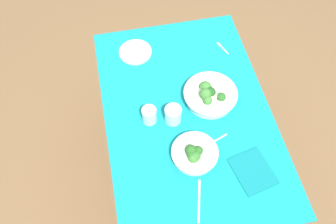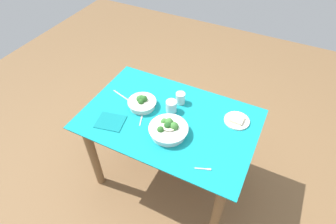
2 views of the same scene
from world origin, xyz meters
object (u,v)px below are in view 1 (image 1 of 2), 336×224
(broccoli_bowl_near, at_px, (210,95))
(fork_by_far_bowl, at_px, (218,139))
(broccoli_bowl_far, at_px, (194,154))
(fork_by_near_bowl, at_px, (222,48))
(water_glass_center, at_px, (173,115))
(bread_side_plate, at_px, (135,52))
(napkin_folded_upper, at_px, (253,171))
(table_knife_left, at_px, (199,201))
(water_glass_side, at_px, (149,115))

(broccoli_bowl_near, distance_m, fork_by_far_bowl, 0.24)
(broccoli_bowl_far, height_order, fork_by_far_bowl, broccoli_bowl_far)
(broccoli_bowl_far, distance_m, fork_by_near_bowl, 0.71)
(water_glass_center, height_order, fork_by_near_bowl, water_glass_center)
(water_glass_center, bearing_deg, bread_side_plate, 13.81)
(napkin_folded_upper, bearing_deg, broccoli_bowl_far, 63.88)
(bread_side_plate, height_order, table_knife_left, bread_side_plate)
(napkin_folded_upper, bearing_deg, water_glass_center, 41.19)
(table_knife_left, bearing_deg, fork_by_near_bowl, 173.07)
(water_glass_side, relative_size, table_knife_left, 0.47)
(bread_side_plate, distance_m, fork_by_near_bowl, 0.49)
(broccoli_bowl_far, xyz_separation_m, bread_side_plate, (0.69, 0.17, -0.02))
(water_glass_center, bearing_deg, water_glass_side, 79.59)
(water_glass_center, relative_size, fork_by_near_bowl, 0.93)
(fork_by_near_bowl, relative_size, table_knife_left, 0.51)
(broccoli_bowl_near, relative_size, water_glass_center, 2.94)
(bread_side_plate, bearing_deg, fork_by_near_bowl, -97.55)
(napkin_folded_upper, bearing_deg, fork_by_near_bowl, -5.58)
(bread_side_plate, bearing_deg, table_knife_left, -171.08)
(broccoli_bowl_far, bearing_deg, water_glass_center, 13.42)
(broccoli_bowl_far, bearing_deg, broccoli_bowl_near, -27.16)
(bread_side_plate, height_order, water_glass_side, water_glass_side)
(water_glass_side, bearing_deg, water_glass_center, -100.41)
(water_glass_center, bearing_deg, broccoli_bowl_near, -68.95)
(broccoli_bowl_far, height_order, water_glass_side, same)
(water_glass_center, relative_size, water_glass_side, 1.03)
(table_knife_left, xyz_separation_m, napkin_folded_upper, (0.09, -0.28, 0.00))
(broccoli_bowl_near, bearing_deg, bread_side_plate, 39.54)
(water_glass_side, xyz_separation_m, napkin_folded_upper, (-0.36, -0.41, -0.04))
(broccoli_bowl_far, height_order, broccoli_bowl_near, broccoli_bowl_near)
(fork_by_far_bowl, height_order, table_knife_left, same)
(fork_by_near_bowl, bearing_deg, bread_side_plate, 61.24)
(water_glass_side, height_order, fork_by_near_bowl, water_glass_side)
(table_knife_left, bearing_deg, napkin_folded_upper, 122.87)
(bread_side_plate, height_order, fork_by_near_bowl, bread_side_plate)
(fork_by_far_bowl, height_order, fork_by_near_bowl, same)
(water_glass_center, height_order, fork_by_far_bowl, water_glass_center)
(fork_by_near_bowl, xyz_separation_m, table_knife_left, (-0.84, 0.35, -0.00))
(water_glass_side, bearing_deg, fork_by_far_bowl, -120.07)
(bread_side_plate, relative_size, water_glass_center, 1.98)
(broccoli_bowl_far, distance_m, water_glass_center, 0.23)
(bread_side_plate, bearing_deg, water_glass_center, -166.19)
(water_glass_center, relative_size, fork_by_far_bowl, 0.95)
(water_glass_center, xyz_separation_m, fork_by_far_bowl, (-0.15, -0.19, -0.04))
(water_glass_side, relative_size, fork_by_far_bowl, 0.93)
(broccoli_bowl_near, bearing_deg, water_glass_center, 111.05)
(fork_by_far_bowl, xyz_separation_m, fork_by_near_bowl, (0.56, -0.19, 0.00))
(fork_by_near_bowl, bearing_deg, water_glass_center, 116.28)
(broccoli_bowl_near, xyz_separation_m, fork_by_far_bowl, (-0.23, 0.02, -0.04))
(water_glass_side, bearing_deg, fork_by_near_bowl, -51.60)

